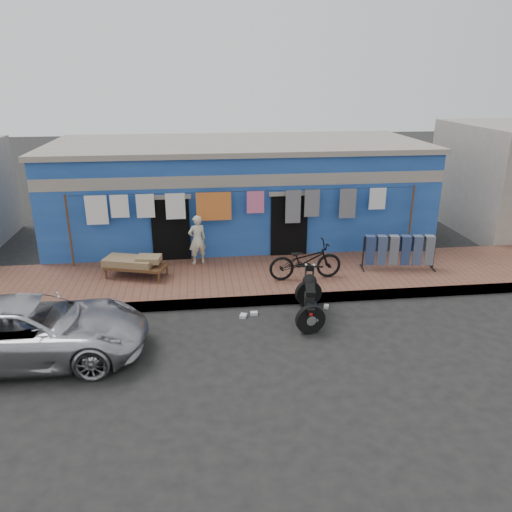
{
  "coord_description": "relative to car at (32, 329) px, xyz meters",
  "views": [
    {
      "loc": [
        -1.42,
        -9.64,
        5.42
      ],
      "look_at": [
        0.0,
        2.0,
        1.15
      ],
      "focal_mm": 35.0,
      "sensor_mm": 36.0,
      "label": 1
    }
  ],
  "objects": [
    {
      "name": "ground",
      "position": [
        4.79,
        0.35,
        -0.65
      ],
      "size": [
        80.0,
        80.0,
        0.0
      ],
      "primitive_type": "plane",
      "color": "black",
      "rests_on": "ground"
    },
    {
      "name": "sidewalk",
      "position": [
        4.79,
        3.35,
        -0.53
      ],
      "size": [
        28.0,
        3.0,
        0.25
      ],
      "primitive_type": "cube",
      "color": "brown",
      "rests_on": "ground"
    },
    {
      "name": "curb",
      "position": [
        4.79,
        1.9,
        -0.53
      ],
      "size": [
        28.0,
        0.1,
        0.25
      ],
      "primitive_type": "cube",
      "color": "gray",
      "rests_on": "ground"
    },
    {
      "name": "building",
      "position": [
        4.79,
        7.33,
        1.03
      ],
      "size": [
        12.2,
        5.2,
        3.36
      ],
      "color": "#1D4595",
      "rests_on": "ground"
    },
    {
      "name": "clothesline",
      "position": [
        4.43,
        4.6,
        1.17
      ],
      "size": [
        10.06,
        0.06,
        2.1
      ],
      "color": "brown",
      "rests_on": "sidewalk"
    },
    {
      "name": "car",
      "position": [
        0.0,
        0.0,
        0.0
      ],
      "size": [
        4.63,
        2.11,
        1.3
      ],
      "primitive_type": "imported",
      "rotation": [
        0.0,
        0.0,
        1.57
      ],
      "color": "#B9B8BE",
      "rests_on": "ground"
    },
    {
      "name": "seated_person",
      "position": [
        3.34,
        4.38,
        0.32
      ],
      "size": [
        0.61,
        0.51,
        1.45
      ],
      "primitive_type": "imported",
      "rotation": [
        0.0,
        0.0,
        3.5
      ],
      "color": "beige",
      "rests_on": "sidewalk"
    },
    {
      "name": "bicycle",
      "position": [
        6.18,
        2.89,
        0.23
      ],
      "size": [
        1.98,
        0.8,
        1.26
      ],
      "primitive_type": "imported",
      "rotation": [
        0.0,
        0.0,
        1.63
      ],
      "color": "black",
      "rests_on": "sidewalk"
    },
    {
      "name": "motorcycle",
      "position": [
        5.89,
        1.04,
        -0.08
      ],
      "size": [
        1.28,
        2.01,
        1.15
      ],
      "primitive_type": null,
      "rotation": [
        0.0,
        0.0,
        -0.19
      ],
      "color": "black",
      "rests_on": "ground"
    },
    {
      "name": "charpoy",
      "position": [
        1.68,
        3.57,
        -0.12
      ],
      "size": [
        2.17,
        1.8,
        0.57
      ],
      "primitive_type": null,
      "rotation": [
        0.0,
        0.0,
        -0.31
      ],
      "color": "brown",
      "rests_on": "sidewalk"
    },
    {
      "name": "jeans_rack",
      "position": [
        8.94,
        3.29,
        0.1
      ],
      "size": [
        2.19,
        0.93,
        1.0
      ],
      "primitive_type": null,
      "rotation": [
        0.0,
        0.0,
        -0.12
      ],
      "color": "black",
      "rests_on": "sidewalk"
    },
    {
      "name": "litter_a",
      "position": [
        4.63,
        1.39,
        -0.61
      ],
      "size": [
        0.17,
        0.13,
        0.08
      ],
      "primitive_type": "cube",
      "rotation": [
        0.0,
        0.0,
        -0.01
      ],
      "color": "silver",
      "rests_on": "ground"
    },
    {
      "name": "litter_b",
      "position": [
        6.44,
        1.55,
        -0.61
      ],
      "size": [
        0.16,
        0.18,
        0.08
      ],
      "primitive_type": "cube",
      "rotation": [
        0.0,
        0.0,
        1.24
      ],
      "color": "silver",
      "rests_on": "ground"
    },
    {
      "name": "litter_c",
      "position": [
        4.36,
        1.29,
        -0.62
      ],
      "size": [
        0.2,
        0.22,
        0.07
      ],
      "primitive_type": "cube",
      "rotation": [
        0.0,
        0.0,
        1.23
      ],
      "color": "silver",
      "rests_on": "ground"
    }
  ]
}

